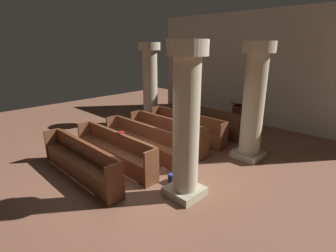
{
  "coord_description": "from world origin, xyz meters",
  "views": [
    {
      "loc": [
        4.98,
        -4.06,
        3.19
      ],
      "look_at": [
        -0.46,
        1.42,
        0.75
      ],
      "focal_mm": 27.51,
      "sensor_mm": 36.0,
      "label": 1
    }
  ],
  "objects": [
    {
      "name": "kneeler_box_blue",
      "position": [
        1.26,
        0.01,
        0.11
      ],
      "size": [
        0.37,
        0.26,
        0.22
      ],
      "primitive_type": "cube",
      "color": "navy",
      "rests_on": "ground"
    },
    {
      "name": "pillar_far_side",
      "position": [
        -2.98,
        2.92,
        1.72
      ],
      "size": [
        0.87,
        0.87,
        3.29
      ],
      "color": "tan",
      "rests_on": "ground"
    },
    {
      "name": "pew_row_3",
      "position": [
        -0.66,
        0.53,
        0.49
      ],
      "size": [
        3.17,
        0.46,
        0.9
      ],
      "color": "brown",
      "rests_on": "ground"
    },
    {
      "name": "pew_row_4",
      "position": [
        -0.66,
        -0.47,
        0.49
      ],
      "size": [
        3.17,
        0.46,
        0.9
      ],
      "color": "brown",
      "rests_on": "ground"
    },
    {
      "name": "ground_plane",
      "position": [
        0.0,
        0.0,
        0.0
      ],
      "size": [
        19.2,
        19.2,
        0.0
      ],
      "primitive_type": "plane",
      "color": "brown"
    },
    {
      "name": "pew_row_1",
      "position": [
        -0.66,
        2.54,
        0.49
      ],
      "size": [
        3.17,
        0.46,
        0.9
      ],
      "color": "brown",
      "rests_on": "ground"
    },
    {
      "name": "hymn_book",
      "position": [
        -0.58,
        -0.28,
        0.92
      ],
      "size": [
        0.15,
        0.18,
        0.04
      ],
      "primitive_type": "cube",
      "color": "maroon",
      "rests_on": "pew_row_4"
    },
    {
      "name": "pew_row_0",
      "position": [
        -0.66,
        3.55,
        0.49
      ],
      "size": [
        3.17,
        0.46,
        0.9
      ],
      "color": "brown",
      "rests_on": "ground"
    },
    {
      "name": "pew_row_5",
      "position": [
        -0.66,
        -1.48,
        0.49
      ],
      "size": [
        3.17,
        0.47,
        0.9
      ],
      "color": "brown",
      "rests_on": "ground"
    },
    {
      "name": "lectern",
      "position": [
        0.04,
        4.76,
        0.45
      ],
      "size": [
        0.48,
        0.45,
        1.08
      ],
      "color": "#411E13",
      "rests_on": "ground"
    },
    {
      "name": "pillar_aisle_rear",
      "position": [
        1.72,
        -0.24,
        1.72
      ],
      "size": [
        0.8,
        0.8,
        3.29
      ],
      "color": "tan",
      "rests_on": "ground"
    },
    {
      "name": "pew_row_2",
      "position": [
        -0.66,
        1.54,
        0.49
      ],
      "size": [
        3.17,
        0.47,
        0.9
      ],
      "color": "brown",
      "rests_on": "ground"
    },
    {
      "name": "back_wall",
      "position": [
        0.0,
        6.08,
        2.25
      ],
      "size": [
        10.0,
        0.16,
        4.5
      ],
      "primitive_type": "cube",
      "color": "beige",
      "rests_on": "ground"
    },
    {
      "name": "pillar_aisle_side",
      "position": [
        1.72,
        2.63,
        1.72
      ],
      "size": [
        0.87,
        0.87,
        3.29
      ],
      "color": "tan",
      "rests_on": "ground"
    }
  ]
}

